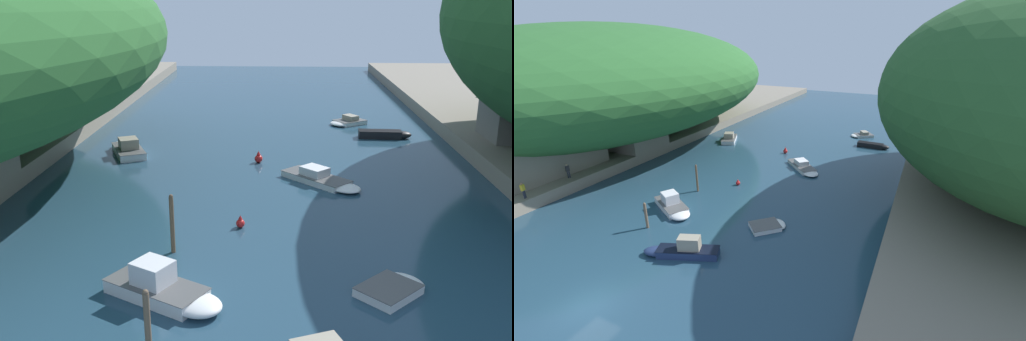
# 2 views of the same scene
# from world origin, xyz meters

# --- Properties ---
(water_surface) EXTENTS (130.00, 130.00, 0.00)m
(water_surface) POSITION_xyz_m (0.00, 30.00, 0.00)
(water_surface) COLOR #234256
(water_surface) RESTS_ON ground
(left_bank) EXTENTS (22.00, 120.00, 1.31)m
(left_bank) POSITION_xyz_m (-27.56, 30.00, 0.66)
(left_bank) COLOR gray
(left_bank) RESTS_ON ground
(right_bank) EXTENTS (22.00, 120.00, 1.31)m
(right_bank) POSITION_xyz_m (27.56, 30.00, 0.66)
(right_bank) COLOR gray
(right_bank) RESTS_ON ground
(hillside_left) EXTENTS (43.59, 61.02, 17.12)m
(hillside_left) POSITION_xyz_m (-28.66, 29.06, 9.87)
(hillside_left) COLOR #2D662D
(hillside_left) RESTS_ON left_bank
(waterfront_building) EXTENTS (7.56, 12.87, 6.98)m
(waterfront_building) POSITION_xyz_m (-22.20, 12.50, 4.92)
(waterfront_building) COLOR gray
(waterfront_building) RESTS_ON left_bank
(boathouse_shed) EXTENTS (7.52, 7.29, 4.62)m
(boathouse_shed) POSITION_xyz_m (-19.97, 24.24, 3.71)
(boathouse_shed) COLOR gray
(boathouse_shed) RESTS_ON left_bank
(right_bank_cottage) EXTENTS (5.05, 5.50, 4.75)m
(right_bank_cottage) POSITION_xyz_m (20.97, 37.85, 3.76)
(right_bank_cottage) COLOR slate
(right_bank_cottage) RESTS_ON right_bank
(boat_white_cruiser) EXTENTS (4.23, 3.81, 0.92)m
(boat_white_cruiser) POSITION_xyz_m (8.31, 48.30, 0.29)
(boat_white_cruiser) COLOR white
(boat_white_cruiser) RESTS_ON water_surface
(boat_cabin_cruiser) EXTENTS (5.94, 6.01, 1.05)m
(boat_cabin_cruiser) POSITION_xyz_m (4.44, 29.32, 0.32)
(boat_cabin_cruiser) COLOR white
(boat_cabin_cruiser) RESTS_ON water_surface
(boat_far_upstream) EXTENTS (4.94, 1.50, 0.71)m
(boat_far_upstream) POSITION_xyz_m (11.34, 42.76, 0.35)
(boat_far_upstream) COLOR black
(boat_far_upstream) RESTS_ON water_surface
(boat_small_dinghy) EXTENTS (6.01, 4.61, 1.69)m
(boat_small_dinghy) POSITION_xyz_m (-3.66, 12.95, 0.50)
(boat_small_dinghy) COLOR white
(boat_small_dinghy) RESTS_ON water_surface
(boat_mid_channel) EXTENTS (6.25, 3.51, 1.75)m
(boat_mid_channel) POSITION_xyz_m (2.00, 7.18, 0.52)
(boat_mid_channel) COLOR navy
(boat_mid_channel) RESTS_ON water_surface
(boat_open_rowboat) EXTENTS (3.75, 3.74, 0.45)m
(boat_open_rowboat) POSITION_xyz_m (6.59, 14.04, 0.22)
(boat_open_rowboat) COLOR white
(boat_open_rowboat) RESTS_ON water_surface
(boat_near_quay) EXTENTS (4.25, 6.13, 1.46)m
(boat_near_quay) POSITION_xyz_m (-11.47, 36.67, 0.44)
(boat_near_quay) COLOR white
(boat_near_quay) RESTS_ON water_surface
(mooring_post_nearest) EXTENTS (0.25, 0.25, 2.59)m
(mooring_post_nearest) POSITION_xyz_m (-3.60, 9.27, 1.30)
(mooring_post_nearest) COLOR brown
(mooring_post_nearest) RESTS_ON water_surface
(mooring_post_middle) EXTENTS (0.23, 0.23, 3.23)m
(mooring_post_middle) POSITION_xyz_m (-4.18, 17.79, 1.62)
(mooring_post_middle) COLOR brown
(mooring_post_middle) RESTS_ON water_surface
(channel_buoy_near) EXTENTS (0.51, 0.51, 0.76)m
(channel_buoy_near) POSITION_xyz_m (-0.88, 21.21, 0.30)
(channel_buoy_near) COLOR red
(channel_buoy_near) RESTS_ON water_surface
(channel_buoy_far) EXTENTS (0.64, 0.64, 0.96)m
(channel_buoy_far) POSITION_xyz_m (-0.29, 34.34, 0.37)
(channel_buoy_far) COLOR red
(channel_buoy_far) RESTS_ON water_surface
(person_on_quay) EXTENTS (0.26, 0.40, 1.69)m
(person_on_quay) POSITION_xyz_m (-17.94, 12.17, 2.29)
(person_on_quay) COLOR #282D3D
(person_on_quay) RESTS_ON left_bank
(person_by_boathouse) EXTENTS (0.35, 0.44, 1.69)m
(person_by_boathouse) POSITION_xyz_m (-17.16, 6.76, 2.29)
(person_by_boathouse) COLOR #282D3D
(person_by_boathouse) RESTS_ON left_bank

